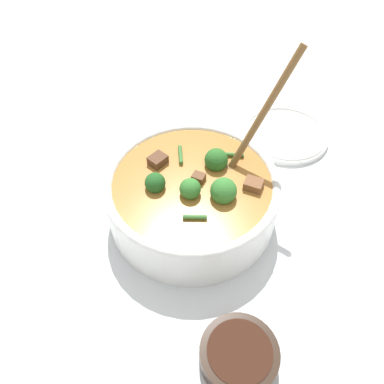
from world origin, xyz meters
TOP-DOWN VIEW (x-y plane):
  - ground_plane at (0.00, 0.00)m, footprint 4.00×4.00m
  - stew_bowl at (0.00, 0.00)m, footprint 0.30×0.30m
  - condiment_bowl at (0.14, -0.23)m, footprint 0.11×0.11m
  - empty_plate at (0.13, 0.27)m, footprint 0.19×0.19m

SIDE VIEW (x-z plane):
  - ground_plane at x=0.00m, z-range 0.00..0.00m
  - empty_plate at x=0.13m, z-range 0.00..0.02m
  - condiment_bowl at x=0.14m, z-range 0.00..0.04m
  - stew_bowl at x=0.00m, z-range -0.09..0.20m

